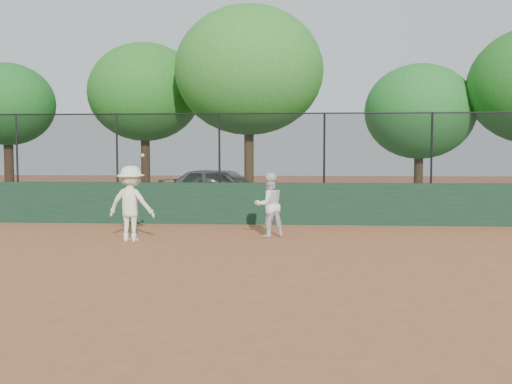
# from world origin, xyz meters

# --- Properties ---
(ground) EXTENTS (80.00, 80.00, 0.00)m
(ground) POSITION_xyz_m (0.00, 0.00, 0.00)
(ground) COLOR #A85C36
(ground) RESTS_ON ground
(back_wall) EXTENTS (26.00, 0.20, 1.20)m
(back_wall) POSITION_xyz_m (0.00, 6.00, 0.60)
(back_wall) COLOR #1A3A25
(back_wall) RESTS_ON ground
(grass_strip) EXTENTS (36.00, 12.00, 0.01)m
(grass_strip) POSITION_xyz_m (0.00, 12.00, 0.00)
(grass_strip) COLOR #2C5019
(grass_strip) RESTS_ON ground
(parked_car) EXTENTS (4.85, 2.78, 1.56)m
(parked_car) POSITION_xyz_m (-0.91, 9.88, 0.78)
(parked_car) COLOR #9EA2A7
(parked_car) RESTS_ON ground
(player_second) EXTENTS (0.95, 0.87, 1.57)m
(player_second) POSITION_xyz_m (1.03, 3.58, 0.79)
(player_second) COLOR white
(player_second) RESTS_ON ground
(player_main) EXTENTS (1.24, 0.86, 2.05)m
(player_main) POSITION_xyz_m (-2.16, 2.72, 0.88)
(player_main) COLOR white
(player_main) RESTS_ON ground
(fence_assembly) EXTENTS (26.00, 0.06, 2.00)m
(fence_assembly) POSITION_xyz_m (-0.03, 6.00, 2.24)
(fence_assembly) COLOR black
(fence_assembly) RESTS_ON back_wall
(tree_0) EXTENTS (3.65, 3.32, 5.49)m
(tree_0) POSITION_xyz_m (-9.36, 11.09, 3.90)
(tree_0) COLOR #432A18
(tree_0) RESTS_ON ground
(tree_1) EXTENTS (4.53, 4.12, 6.44)m
(tree_1) POSITION_xyz_m (-4.33, 12.40, 4.46)
(tree_1) COLOR #442E17
(tree_1) RESTS_ON ground
(tree_2) EXTENTS (5.37, 4.88, 7.34)m
(tree_2) POSITION_xyz_m (0.01, 10.44, 5.01)
(tree_2) COLOR #4C331B
(tree_2) RESTS_ON ground
(tree_3) EXTENTS (4.42, 4.02, 5.62)m
(tree_3) POSITION_xyz_m (6.70, 13.15, 3.70)
(tree_3) COLOR #402A15
(tree_3) RESTS_ON ground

